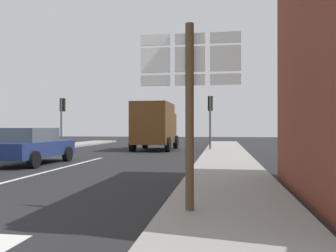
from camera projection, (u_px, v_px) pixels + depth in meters
The scene contains 8 objects.
ground_plane at pixel (85, 162), 15.09m from camera, with size 80.00×80.00×0.00m, color #232326.
sidewalk_right at pixel (227, 168), 12.21m from camera, with size 2.40×44.00×0.14m, color gray.
lane_centre_stripe at pixel (37, 174), 11.14m from camera, with size 0.16×12.00×0.01m, color silver.
sedan_far at pixel (31, 145), 14.15m from camera, with size 2.02×4.23×1.47m.
delivery_truck at pixel (155, 125), 22.89m from camera, with size 2.54×5.03×3.05m.
route_sign_post at pixel (190, 96), 5.77m from camera, with size 1.66×0.14×3.20m.
traffic_light_far_left at pixel (62, 111), 24.21m from camera, with size 0.30×0.49×3.49m.
traffic_light_far_right at pixel (210, 110), 21.76m from camera, with size 0.30×0.49×3.42m.
Camera 1 is at (5.81, -4.38, 1.50)m, focal length 37.59 mm.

